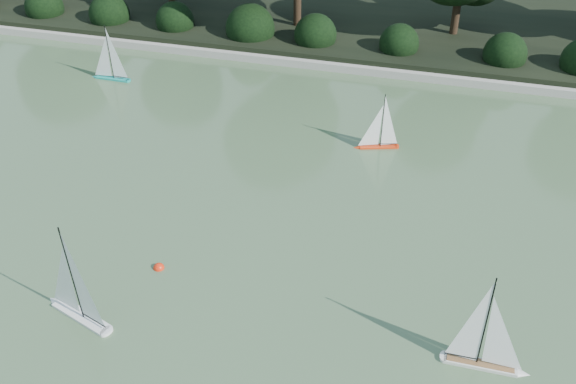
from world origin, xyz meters
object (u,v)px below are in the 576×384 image
(sailboat_white_a, at_px, (74,300))
(race_buoy, at_px, (159,268))
(sailboat_orange, at_px, (375,139))
(sailboat_white_b, at_px, (490,354))
(sailboat_teal, at_px, (108,70))

(sailboat_white_a, distance_m, race_buoy, 1.34)
(sailboat_white_a, distance_m, sailboat_orange, 6.26)
(sailboat_white_b, xyz_separation_m, sailboat_teal, (-8.59, 6.33, -0.01))
(sailboat_teal, height_order, race_buoy, sailboat_teal)
(sailboat_white_b, relative_size, sailboat_teal, 1.07)
(race_buoy, bearing_deg, sailboat_orange, 60.69)
(sailboat_white_a, xyz_separation_m, race_buoy, (0.63, 1.16, -0.26))
(sailboat_teal, distance_m, race_buoy, 7.01)
(sailboat_teal, xyz_separation_m, race_buoy, (3.98, -5.76, -0.22))
(sailboat_white_a, relative_size, race_buoy, 10.22)
(sailboat_orange, height_order, sailboat_teal, sailboat_teal)
(sailboat_white_b, distance_m, race_buoy, 4.65)
(sailboat_orange, bearing_deg, race_buoy, -119.31)
(sailboat_white_a, height_order, race_buoy, sailboat_white_a)
(sailboat_white_a, relative_size, sailboat_white_b, 1.11)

